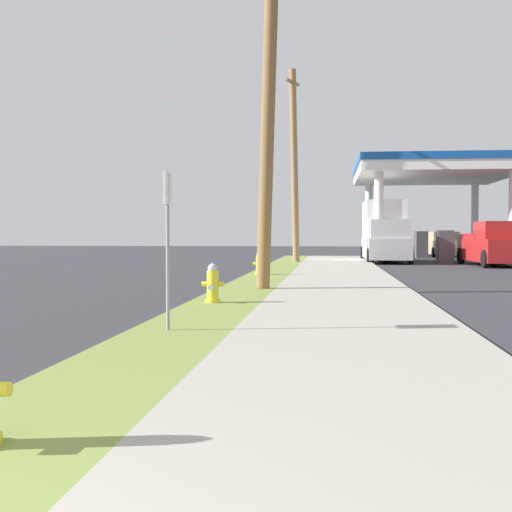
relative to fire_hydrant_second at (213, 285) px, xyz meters
name	(u,v)px	position (x,y,z in m)	size (l,w,h in m)	color
fire_hydrant_second	(213,285)	(0.00, 0.00, 0.00)	(0.42, 0.38, 0.74)	yellow
fire_hydrant_third	(259,264)	(-0.05, 9.06, 0.00)	(0.42, 0.37, 0.74)	yellow
utility_pole_midground	(268,111)	(0.74, 3.39, 3.85)	(1.28, 0.79, 8.19)	olive
utility_pole_background	(294,164)	(0.52, 19.44, 4.24)	(0.68, 1.35, 8.95)	#937047
street_sign_post	(168,217)	(0.04, -3.74, 1.19)	(0.05, 0.36, 2.12)	gray
car_tan_by_near_pump	(443,245)	(9.42, 32.44, 0.28)	(2.12, 4.58, 1.57)	tan
truck_silver_at_forecourt	(385,233)	(4.95, 22.47, 1.04)	(2.19, 6.42, 3.11)	#BCBCC1
truck_red_on_apron	(495,245)	(9.49, 18.75, 0.47)	(2.36, 5.49, 1.97)	red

